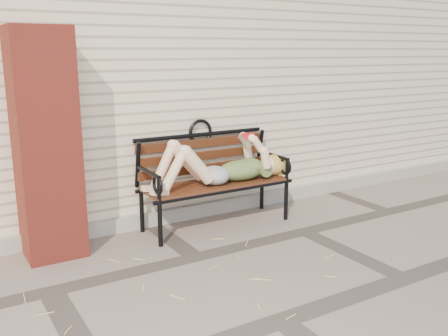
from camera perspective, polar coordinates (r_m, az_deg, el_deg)
ground at (r=5.18m, az=9.14°, el=-7.19°), size 80.00×80.00×0.00m
house_wall at (r=7.40m, az=-5.79°, el=10.94°), size 8.00×4.00×3.00m
foundation_strip at (r=5.88m, az=3.07°, el=-3.74°), size 8.00×0.10×0.15m
brick_pillar at (r=4.58m, az=-19.68°, el=2.50°), size 0.50×0.50×2.00m
garden_bench at (r=5.20m, az=-1.46°, el=0.10°), size 1.68×0.67×1.09m
reading_woman at (r=5.09m, az=-0.59°, el=0.23°), size 1.59×0.36×0.50m
straw_scatter at (r=4.26m, az=2.56°, el=-11.61°), size 2.74×1.58×0.01m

